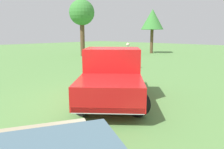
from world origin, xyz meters
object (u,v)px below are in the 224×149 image
at_px(person_bystander, 128,55).
at_px(tree_far_center, 82,14).
at_px(pickup_truck, 112,74).
at_px(tree_back_right, 152,20).

height_order(person_bystander, tree_far_center, tree_far_center).
relative_size(pickup_truck, tree_back_right, 0.95).
xyz_separation_m(pickup_truck, tree_far_center, (-11.95, 8.69, 3.28)).
distance_m(pickup_truck, tree_far_center, 15.13).
xyz_separation_m(pickup_truck, tree_back_right, (-8.45, 16.03, 2.87)).
height_order(pickup_truck, tree_back_right, tree_back_right).
bearing_deg(tree_far_center, pickup_truck, -36.01).
xyz_separation_m(person_bystander, tree_far_center, (-8.45, 3.37, 3.23)).
height_order(pickup_truck, person_bystander, pickup_truck).
distance_m(pickup_truck, person_bystander, 6.36).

